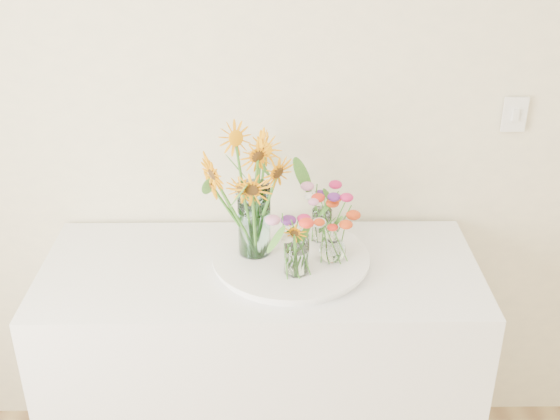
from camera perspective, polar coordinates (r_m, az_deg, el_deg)
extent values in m
cube|color=white|center=(2.51, -1.50, -13.36)|extent=(1.40, 0.60, 0.90)
cylinder|color=white|center=(2.25, 0.90, -4.11)|extent=(0.48, 0.48, 0.02)
cylinder|color=#A9DDE3|center=(2.21, -2.11, -0.83)|extent=(0.13, 0.13, 0.24)
cylinder|color=white|center=(2.13, 1.36, -3.67)|extent=(0.10, 0.10, 0.13)
cylinder|color=white|center=(2.32, 3.41, -1.24)|extent=(0.08, 0.08, 0.11)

